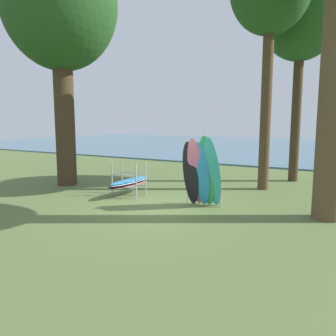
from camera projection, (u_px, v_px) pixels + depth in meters
ground_plane at (162, 208)px, 10.57m from camera, size 80.00×80.00×0.00m
lake_water at (303, 147)px, 35.23m from camera, size 80.00×36.00×0.10m
tree_foreground_left at (60, 7)px, 13.44m from camera, size 4.67×4.67×10.18m
tree_mid_behind at (301, 16)px, 14.36m from camera, size 3.44×3.44×9.33m
leaning_board_pile at (202, 173)px, 10.54m from camera, size 1.33×0.89×2.31m
board_storage_rack at (129, 182)px, 12.25m from camera, size 1.15×2.13×1.25m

